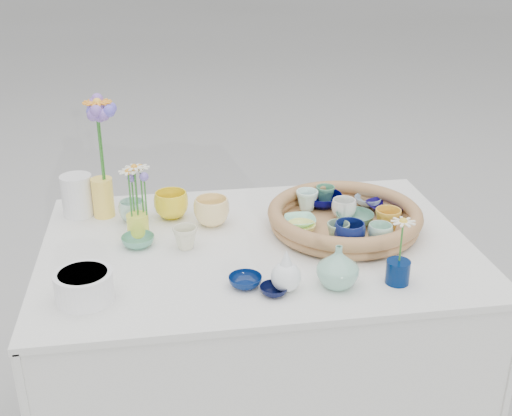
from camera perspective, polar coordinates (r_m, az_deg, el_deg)
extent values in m
imported|color=#010242|center=(2.12, 5.94, 0.74)|extent=(0.13, 0.13, 0.04)
imported|color=#0C0640|center=(2.10, 11.53, 0.04)|extent=(0.15, 0.15, 0.03)
imported|color=gold|center=(1.96, 11.62, -1.09)|extent=(0.09, 0.09, 0.07)
imported|color=#4E826C|center=(1.99, 8.76, -0.97)|extent=(0.12, 0.12, 0.04)
imported|color=#8DB78B|center=(1.87, 7.30, -2.20)|extent=(0.09, 0.09, 0.06)
imported|color=#8DDDB8|center=(1.98, 3.93, -1.18)|extent=(0.10, 0.10, 0.02)
imported|color=white|center=(2.07, 4.55, 0.68)|extent=(0.09, 0.09, 0.07)
imported|color=white|center=(2.03, 7.82, -0.05)|extent=(0.09, 0.09, 0.06)
imported|color=#97BBDA|center=(2.14, 9.91, 0.63)|extent=(0.11, 0.11, 0.03)
imported|color=#0B1650|center=(1.86, 8.30, -2.31)|extent=(0.11, 0.11, 0.07)
imported|color=#FFF981|center=(1.93, 4.04, -1.76)|extent=(0.09, 0.09, 0.03)
imported|color=#A4D5BE|center=(1.89, 10.97, -2.26)|extent=(0.10, 0.10, 0.06)
imported|color=#428360|center=(2.13, 6.17, 1.18)|extent=(0.08, 0.08, 0.06)
imported|color=yellow|center=(2.07, -7.54, 0.28)|extent=(0.13, 0.13, 0.09)
imported|color=#FDDC8E|center=(2.01, -3.97, -0.31)|extent=(0.12, 0.12, 0.09)
imported|color=#529677|center=(1.91, -10.44, -2.91)|extent=(0.13, 0.13, 0.03)
imported|color=beige|center=(1.87, -6.30, -2.64)|extent=(0.09, 0.09, 0.07)
imported|color=#051748|center=(1.68, -0.96, -6.53)|extent=(0.09, 0.09, 0.03)
imported|color=#A7D3BE|center=(2.07, -10.91, -0.26)|extent=(0.11, 0.11, 0.07)
imported|color=black|center=(1.65, 1.61, -7.31)|extent=(0.10, 0.10, 0.02)
imported|color=#7FBAA0|center=(1.67, 7.29, -5.16)|extent=(0.13, 0.13, 0.12)
cylinder|color=#001542|center=(1.73, 12.49, -5.57)|extent=(0.08, 0.08, 0.06)
cylinder|color=#FFD44F|center=(2.11, -13.44, 0.92)|extent=(0.07, 0.07, 0.13)
cylinder|color=#E3E840|center=(1.96, -10.46, -1.53)|extent=(0.09, 0.09, 0.07)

